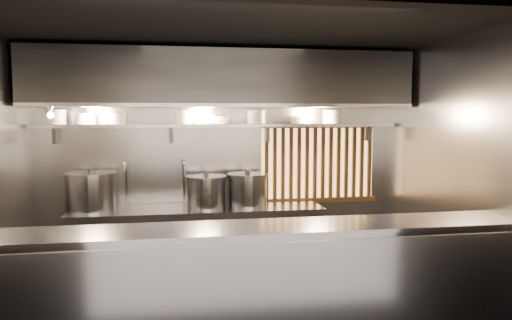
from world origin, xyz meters
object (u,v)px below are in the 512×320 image
object	(u,v)px
heat_lamp	(48,110)
stock_pot_right	(248,190)
pendant_bulb	(213,119)
stock_pot_mid	(206,192)
stock_pot_left	(91,191)

from	to	relation	value
heat_lamp	stock_pot_right	bearing A→B (deg)	7.33
pendant_bulb	stock_pot_right	distance (m)	0.95
stock_pot_mid	stock_pot_left	bearing A→B (deg)	177.80
pendant_bulb	stock_pot_left	world-z (taller)	pendant_bulb
stock_pot_mid	stock_pot_right	xyz separation A→B (m)	(0.50, 0.02, 0.01)
heat_lamp	pendant_bulb	bearing A→B (deg)	11.00
stock_pot_left	stock_pot_mid	world-z (taller)	stock_pot_left
pendant_bulb	stock_pot_mid	world-z (taller)	pendant_bulb
heat_lamp	stock_pot_mid	size ratio (longest dim) A/B	0.59
heat_lamp	stock_pot_left	world-z (taller)	heat_lamp
stock_pot_mid	stock_pot_right	size ratio (longest dim) A/B	1.06
stock_pot_right	stock_pot_left	bearing A→B (deg)	179.16
stock_pot_right	heat_lamp	bearing A→B (deg)	-172.67
heat_lamp	pendant_bulb	distance (m)	1.83
stock_pot_left	stock_pot_right	bearing A→B (deg)	-0.84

